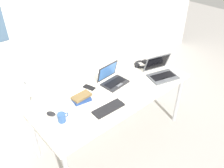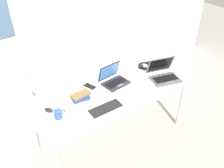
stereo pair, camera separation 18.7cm
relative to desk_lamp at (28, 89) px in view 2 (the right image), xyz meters
The scene contains 12 objects.
ground_plane 1.26m from the desk_lamp, 19.03° to the right, with size 12.00×12.00×0.00m, color gray.
wall_back 1.20m from the desk_lamp, 45.90° to the left, with size 6.00×0.13×2.60m.
desk 0.88m from the desk_lamp, 19.03° to the right, with size 1.80×0.80×0.74m.
desk_lamp is the anchor object (origin of this frame).
laptop_front_right 0.93m from the desk_lamp, 10.95° to the right, with size 0.31×0.27×0.21m.
laptop_near_mouse 1.50m from the desk_lamp, 17.27° to the right, with size 0.40×0.38×0.23m.
external_keyboard 0.77m from the desk_lamp, 41.13° to the right, with size 0.33×0.12×0.02m, color black.
computer_mouse 0.28m from the desk_lamp, 63.33° to the right, with size 0.06×0.10×0.03m, color black.
cell_phone 0.67m from the desk_lamp, ahead, with size 0.06×0.14×0.01m, color black.
headphones 1.45m from the desk_lamp, ahead, with size 0.21×0.18×0.04m.
book_stack 0.52m from the desk_lamp, 23.88° to the right, with size 0.21×0.15×0.05m.
coffee_mug 0.39m from the desk_lamp, 67.97° to the right, with size 0.11×0.08×0.09m.
Camera 2 is at (-1.23, -1.67, 2.28)m, focal length 37.73 mm.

